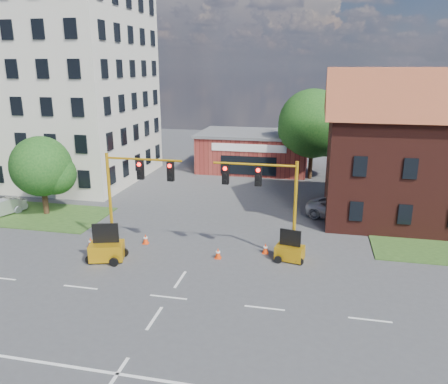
# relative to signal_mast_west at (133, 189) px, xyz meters

# --- Properties ---
(ground) EXTENTS (120.00, 120.00, 0.00)m
(ground) POSITION_rel_signal_mast_west_xyz_m (4.36, -6.00, -3.92)
(ground) COLOR #434346
(ground) RESTS_ON ground
(lane_markings) EXTENTS (60.00, 36.00, 0.01)m
(lane_markings) POSITION_rel_signal_mast_west_xyz_m (4.36, -9.00, -3.91)
(lane_markings) COLOR white
(lane_markings) RESTS_ON ground
(office_block) EXTENTS (18.40, 15.40, 20.60)m
(office_block) POSITION_rel_signal_mast_west_xyz_m (-15.64, 15.91, 6.39)
(office_block) COLOR beige
(office_block) RESTS_ON ground
(brick_shop) EXTENTS (12.40, 8.40, 4.30)m
(brick_shop) POSITION_rel_signal_mast_west_xyz_m (4.36, 23.99, -1.76)
(brick_shop) COLOR maroon
(brick_shop) RESTS_ON ground
(tree_large) EXTENTS (7.46, 7.11, 9.36)m
(tree_large) POSITION_rel_signal_mast_west_xyz_m (11.22, 21.08, 1.64)
(tree_large) COLOR #311F12
(tree_large) RESTS_ON ground
(tree_nw_front) EXTENTS (4.96, 4.72, 6.32)m
(tree_nw_front) POSITION_rel_signal_mast_west_xyz_m (-9.40, 4.58, -0.13)
(tree_nw_front) COLOR #311F12
(tree_nw_front) RESTS_ON ground
(signal_mast_west) EXTENTS (5.30, 0.60, 6.20)m
(signal_mast_west) POSITION_rel_signal_mast_west_xyz_m (0.00, 0.00, 0.00)
(signal_mast_west) COLOR #999994
(signal_mast_west) RESTS_ON ground
(signal_mast_east) EXTENTS (5.30, 0.60, 6.20)m
(signal_mast_east) POSITION_rel_signal_mast_west_xyz_m (8.71, 0.00, 0.00)
(signal_mast_east) COLOR #999994
(signal_mast_east) RESTS_ON ground
(trailer_west) EXTENTS (2.31, 1.86, 2.29)m
(trailer_west) POSITION_rel_signal_mast_west_xyz_m (-0.79, -2.52, -3.20)
(trailer_west) COLOR #E9A613
(trailer_west) RESTS_ON ground
(trailer_east) EXTENTS (1.86, 1.43, 1.90)m
(trailer_east) POSITION_rel_signal_mast_west_xyz_m (10.16, -0.13, -3.33)
(trailer_east) COLOR #E9A613
(trailer_east) RESTS_ON ground
(cone_a) EXTENTS (0.40, 0.40, 0.70)m
(cone_a) POSITION_rel_signal_mast_west_xyz_m (-2.80, -0.89, -3.58)
(cone_a) COLOR #EA3B0C
(cone_a) RESTS_ON ground
(cone_b) EXTENTS (0.40, 0.40, 0.70)m
(cone_b) POSITION_rel_signal_mast_west_xyz_m (0.51, 0.44, -3.58)
(cone_b) COLOR #EA3B0C
(cone_b) RESTS_ON ground
(cone_c) EXTENTS (0.40, 0.40, 0.70)m
(cone_c) POSITION_rel_signal_mast_west_xyz_m (5.80, -0.80, -3.58)
(cone_c) COLOR #EA3B0C
(cone_c) RESTS_ON ground
(cone_d) EXTENTS (0.40, 0.40, 0.70)m
(cone_d) POSITION_rel_signal_mast_west_xyz_m (8.59, 0.58, -3.58)
(cone_d) COLOR #EA3B0C
(cone_d) RESTS_ON ground
(pickup_white) EXTENTS (5.99, 3.75, 1.54)m
(pickup_white) POSITION_rel_signal_mast_west_xyz_m (13.68, 8.48, -3.15)
(pickup_white) COLOR silver
(pickup_white) RESTS_ON ground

